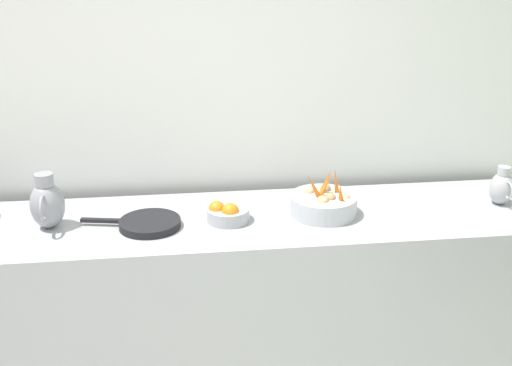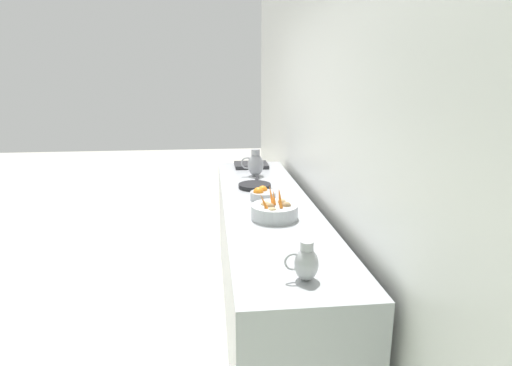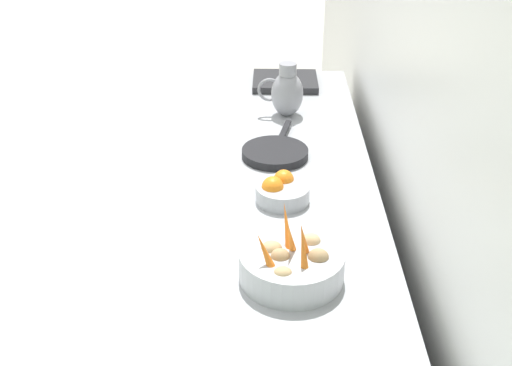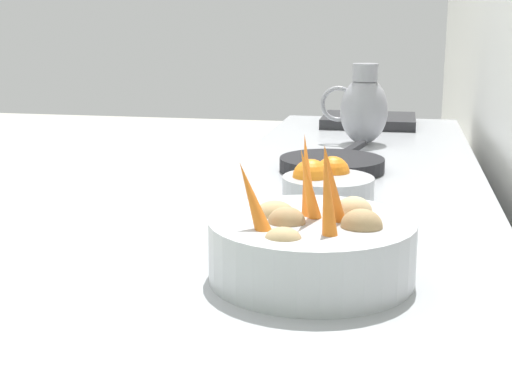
{
  "view_description": "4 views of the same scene",
  "coord_description": "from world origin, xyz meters",
  "px_view_note": "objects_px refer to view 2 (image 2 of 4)",
  "views": [
    {
      "loc": [
        1.09,
        0.01,
        2.09
      ],
      "look_at": [
        -1.43,
        0.32,
        1.13
      ],
      "focal_mm": 43.35,
      "sensor_mm": 36.0,
      "label": 1
    },
    {
      "loc": [
        -1.09,
        3.29,
        1.85
      ],
      "look_at": [
        -1.41,
        0.32,
        1.09
      ],
      "focal_mm": 29.7,
      "sensor_mm": 36.0,
      "label": 2
    },
    {
      "loc": [
        -1.43,
        2.13,
        2.08
      ],
      "look_at": [
        -1.39,
        0.33,
        1.07
      ],
      "focal_mm": 43.45,
      "sensor_mm": 36.0,
      "label": 3
    },
    {
      "loc": [
        -1.62,
        1.67,
        1.32
      ],
      "look_at": [
        -1.38,
        0.48,
        1.04
      ],
      "focal_mm": 49.85,
      "sensor_mm": 36.0,
      "label": 4
    }
  ],
  "objects_px": {
    "vegetable_colander": "(274,211)",
    "metal_pitcher_tall": "(255,164)",
    "metal_pitcher_short": "(306,263)",
    "skillet_on_counter": "(255,186)",
    "orange_bowl": "(262,194)"
  },
  "relations": [
    {
      "from": "vegetable_colander",
      "to": "metal_pitcher_tall",
      "type": "xyz_separation_m",
      "value": [
        -0.01,
        -1.24,
        0.06
      ]
    },
    {
      "from": "vegetable_colander",
      "to": "metal_pitcher_short",
      "type": "relative_size",
      "value": 1.64
    },
    {
      "from": "vegetable_colander",
      "to": "skillet_on_counter",
      "type": "xyz_separation_m",
      "value": [
        0.05,
        -0.8,
        -0.03
      ]
    },
    {
      "from": "orange_bowl",
      "to": "metal_pitcher_short",
      "type": "relative_size",
      "value": 1.02
    },
    {
      "from": "orange_bowl",
      "to": "metal_pitcher_short",
      "type": "distance_m",
      "value": 1.33
    },
    {
      "from": "metal_pitcher_short",
      "to": "skillet_on_counter",
      "type": "xyz_separation_m",
      "value": [
        0.06,
        -1.68,
        -0.07
      ]
    },
    {
      "from": "orange_bowl",
      "to": "metal_pitcher_short",
      "type": "bearing_deg",
      "value": 91.67
    },
    {
      "from": "metal_pitcher_short",
      "to": "vegetable_colander",
      "type": "bearing_deg",
      "value": -89.17
    },
    {
      "from": "vegetable_colander",
      "to": "metal_pitcher_tall",
      "type": "bearing_deg",
      "value": -90.26
    },
    {
      "from": "metal_pitcher_tall",
      "to": "orange_bowl",
      "type": "bearing_deg",
      "value": 87.69
    },
    {
      "from": "vegetable_colander",
      "to": "orange_bowl",
      "type": "distance_m",
      "value": 0.45
    },
    {
      "from": "orange_bowl",
      "to": "metal_pitcher_short",
      "type": "height_order",
      "value": "metal_pitcher_short"
    },
    {
      "from": "metal_pitcher_short",
      "to": "skillet_on_counter",
      "type": "distance_m",
      "value": 1.69
    },
    {
      "from": "vegetable_colander",
      "to": "skillet_on_counter",
      "type": "relative_size",
      "value": 0.7
    },
    {
      "from": "orange_bowl",
      "to": "skillet_on_counter",
      "type": "bearing_deg",
      "value": -86.7
    }
  ]
}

